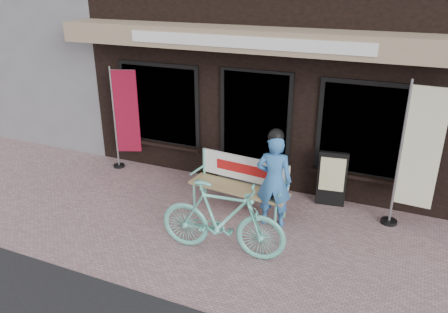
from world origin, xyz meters
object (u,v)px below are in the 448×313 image
at_px(bench, 241,180).
at_px(bicycle, 222,219).
at_px(nobori_red, 125,117).
at_px(person, 274,179).
at_px(nobori_cream, 417,156).
at_px(menu_stand, 332,178).

distance_m(bench, bicycle, 1.31).
distance_m(bench, nobori_red, 2.93).
bearing_deg(bench, person, -14.79).
bearing_deg(nobori_cream, nobori_red, -178.29).
bearing_deg(bicycle, bench, 4.55).
distance_m(bicycle, nobori_red, 3.67).
relative_size(nobori_red, nobori_cream, 0.90).
bearing_deg(person, menu_stand, 45.35).
relative_size(bicycle, nobori_red, 0.87).
bearing_deg(bicycle, nobori_red, 50.66).
bearing_deg(menu_stand, nobori_cream, -19.29).
bearing_deg(nobori_cream, bench, -164.86).
bearing_deg(menu_stand, nobori_red, 172.85).
height_order(bench, bicycle, bicycle).
height_order(nobori_red, menu_stand, nobori_red).
xyz_separation_m(nobori_cream, menu_stand, (-1.24, 0.25, -0.71)).
relative_size(nobori_red, menu_stand, 2.15).
bearing_deg(menu_stand, person, -133.46).
relative_size(person, nobori_red, 0.76).
relative_size(bench, menu_stand, 1.78).
bearing_deg(menu_stand, bench, -158.38).
xyz_separation_m(bench, bicycle, (0.23, -1.29, 0.01)).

